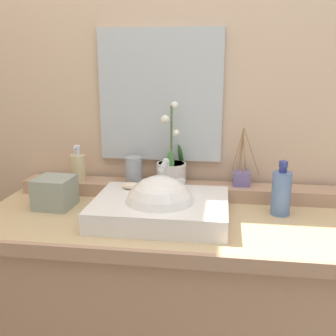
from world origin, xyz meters
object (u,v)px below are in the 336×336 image
(tissue_box, at_px, (55,192))
(potted_plant, at_px, (171,168))
(reed_diffuser, at_px, (241,177))
(lotion_bottle, at_px, (281,192))
(soap_bar, at_px, (131,186))
(tumbler_cup, at_px, (134,170))
(soap_dispenser, at_px, (78,167))
(sink_basin, at_px, (160,210))

(tissue_box, bearing_deg, potted_plant, 24.61)
(reed_diffuser, xyz_separation_m, lotion_bottle, (0.13, -0.16, -0.00))
(soap_bar, distance_m, tumbler_cup, 0.14)
(potted_plant, bearing_deg, soap_dispenser, -176.10)
(lotion_bottle, bearing_deg, tissue_box, -177.24)
(tissue_box, bearing_deg, sink_basin, -9.49)
(sink_basin, relative_size, soap_bar, 6.42)
(potted_plant, xyz_separation_m, lotion_bottle, (0.40, -0.15, -0.03))
(tumbler_cup, relative_size, reed_diffuser, 0.46)
(tumbler_cup, bearing_deg, sink_basin, -58.80)
(sink_basin, bearing_deg, tumbler_cup, 121.20)
(sink_basin, bearing_deg, tissue_box, 170.51)
(tumbler_cup, distance_m, tissue_box, 0.31)
(potted_plant, height_order, tumbler_cup, potted_plant)
(soap_bar, relative_size, tumbler_cup, 0.67)
(reed_diffuser, height_order, tissue_box, reed_diffuser)
(sink_basin, distance_m, soap_dispenser, 0.44)
(soap_dispenser, bearing_deg, sink_basin, -31.61)
(soap_bar, bearing_deg, potted_plant, 49.19)
(tumbler_cup, relative_size, tissue_box, 0.80)
(lotion_bottle, distance_m, tissue_box, 0.81)
(soap_bar, xyz_separation_m, tissue_box, (-0.28, -0.04, -0.03))
(tissue_box, bearing_deg, soap_bar, 7.68)
(sink_basin, distance_m, tissue_box, 0.41)
(sink_basin, relative_size, reed_diffuser, 1.99)
(tumbler_cup, bearing_deg, lotion_bottle, -13.40)
(potted_plant, xyz_separation_m, tumbler_cup, (-0.15, -0.02, -0.01))
(soap_dispenser, relative_size, lotion_bottle, 0.77)
(soap_bar, xyz_separation_m, soap_dispenser, (-0.25, 0.12, 0.03))
(reed_diffuser, distance_m, lotion_bottle, 0.20)
(sink_basin, height_order, tissue_box, sink_basin)
(sink_basin, relative_size, soap_dispenser, 3.07)
(soap_dispenser, bearing_deg, reed_diffuser, 3.29)
(sink_basin, relative_size, tissue_box, 3.45)
(potted_plant, distance_m, soap_dispenser, 0.37)
(lotion_bottle, bearing_deg, soap_dispenser, 171.12)
(tumbler_cup, height_order, lotion_bottle, lotion_bottle)
(soap_dispenser, distance_m, tumbler_cup, 0.23)
(soap_bar, bearing_deg, reed_diffuser, 21.78)
(soap_dispenser, xyz_separation_m, reed_diffuser, (0.64, 0.04, -0.03))
(reed_diffuser, xyz_separation_m, tissue_box, (-0.68, -0.20, -0.03))
(sink_basin, distance_m, lotion_bottle, 0.42)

